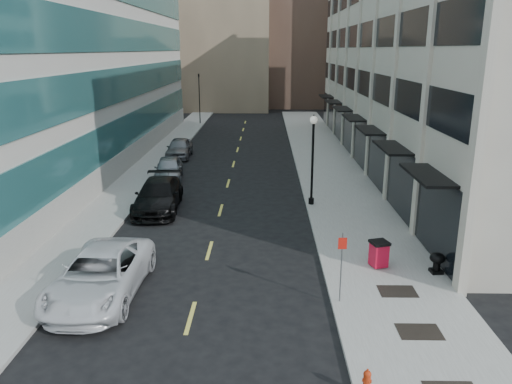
{
  "coord_description": "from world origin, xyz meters",
  "views": [
    {
      "loc": [
        2.57,
        -13.38,
        8.98
      ],
      "look_at": [
        2.14,
        8.97,
        2.55
      ],
      "focal_mm": 35.0,
      "sensor_mm": 36.0,
      "label": 1
    }
  ],
  "objects_px": {
    "fire_hydrant": "(367,381)",
    "urn_planter": "(437,261)",
    "car_grey_sedan": "(179,148)",
    "trash_bin": "(379,253)",
    "car_black_pickup": "(158,195)",
    "traffic_signal": "(199,77)",
    "car_white_van": "(100,275)",
    "sign_post": "(342,258)",
    "lamppost": "(313,152)",
    "car_silver_sedan": "(169,168)"
  },
  "relations": [
    {
      "from": "trash_bin",
      "to": "fire_hydrant",
      "type": "bearing_deg",
      "value": -121.37
    },
    {
      "from": "car_silver_sedan",
      "to": "fire_hydrant",
      "type": "distance_m",
      "value": 24.92
    },
    {
      "from": "car_black_pickup",
      "to": "traffic_signal",
      "type": "bearing_deg",
      "value": 89.88
    },
    {
      "from": "car_black_pickup",
      "to": "lamppost",
      "type": "height_order",
      "value": "lamppost"
    },
    {
      "from": "car_black_pickup",
      "to": "fire_hydrant",
      "type": "distance_m",
      "value": 18.3
    },
    {
      "from": "car_white_van",
      "to": "sign_post",
      "type": "height_order",
      "value": "sign_post"
    },
    {
      "from": "lamppost",
      "to": "sign_post",
      "type": "bearing_deg",
      "value": -90.0
    },
    {
      "from": "sign_post",
      "to": "trash_bin",
      "type": "bearing_deg",
      "value": 52.78
    },
    {
      "from": "traffic_signal",
      "to": "car_white_van",
      "type": "distance_m",
      "value": 44.77
    },
    {
      "from": "car_black_pickup",
      "to": "lamppost",
      "type": "xyz_separation_m",
      "value": [
        8.87,
        0.84,
        2.4
      ]
    },
    {
      "from": "sign_post",
      "to": "urn_planter",
      "type": "distance_m",
      "value": 5.1
    },
    {
      "from": "urn_planter",
      "to": "car_grey_sedan",
      "type": "bearing_deg",
      "value": 122.01
    },
    {
      "from": "fire_hydrant",
      "to": "urn_planter",
      "type": "bearing_deg",
      "value": 75.97
    },
    {
      "from": "car_black_pickup",
      "to": "lamppost",
      "type": "bearing_deg",
      "value": 2.07
    },
    {
      "from": "car_black_pickup",
      "to": "urn_planter",
      "type": "height_order",
      "value": "car_black_pickup"
    },
    {
      "from": "traffic_signal",
      "to": "car_silver_sedan",
      "type": "relative_size",
      "value": 1.48
    },
    {
      "from": "car_white_van",
      "to": "trash_bin",
      "type": "relative_size",
      "value": 5.52
    },
    {
      "from": "traffic_signal",
      "to": "trash_bin",
      "type": "distance_m",
      "value": 44.15
    },
    {
      "from": "car_white_van",
      "to": "sign_post",
      "type": "relative_size",
      "value": 2.38
    },
    {
      "from": "car_white_van",
      "to": "fire_hydrant",
      "type": "relative_size",
      "value": 8.95
    },
    {
      "from": "car_black_pickup",
      "to": "sign_post",
      "type": "xyz_separation_m",
      "value": [
        8.87,
        -11.01,
        0.97
      ]
    },
    {
      "from": "car_grey_sedan",
      "to": "trash_bin",
      "type": "distance_m",
      "value": 25.55
    },
    {
      "from": "traffic_signal",
      "to": "fire_hydrant",
      "type": "height_order",
      "value": "traffic_signal"
    },
    {
      "from": "fire_hydrant",
      "to": "car_grey_sedan",
      "type": "bearing_deg",
      "value": 124.14
    },
    {
      "from": "car_black_pickup",
      "to": "sign_post",
      "type": "distance_m",
      "value": 14.17
    },
    {
      "from": "traffic_signal",
      "to": "car_black_pickup",
      "type": "distance_m",
      "value": 34.4
    },
    {
      "from": "car_white_van",
      "to": "sign_post",
      "type": "bearing_deg",
      "value": -2.41
    },
    {
      "from": "car_white_van",
      "to": "car_silver_sedan",
      "type": "bearing_deg",
      "value": 93.45
    },
    {
      "from": "car_black_pickup",
      "to": "sign_post",
      "type": "relative_size",
      "value": 2.26
    },
    {
      "from": "car_white_van",
      "to": "car_silver_sedan",
      "type": "height_order",
      "value": "car_white_van"
    },
    {
      "from": "car_silver_sedan",
      "to": "urn_planter",
      "type": "relative_size",
      "value": 5.42
    },
    {
      "from": "fire_hydrant",
      "to": "trash_bin",
      "type": "relative_size",
      "value": 0.62
    },
    {
      "from": "car_white_van",
      "to": "trash_bin",
      "type": "xyz_separation_m",
      "value": [
        10.91,
        2.52,
        -0.11
      ]
    },
    {
      "from": "traffic_signal",
      "to": "car_grey_sedan",
      "type": "bearing_deg",
      "value": -87.94
    },
    {
      "from": "fire_hydrant",
      "to": "urn_planter",
      "type": "relative_size",
      "value": 0.81
    },
    {
      "from": "car_silver_sedan",
      "to": "fire_hydrant",
      "type": "bearing_deg",
      "value": -74.31
    },
    {
      "from": "lamppost",
      "to": "sign_post",
      "type": "relative_size",
      "value": 2.01
    },
    {
      "from": "car_grey_sedan",
      "to": "fire_hydrant",
      "type": "relative_size",
      "value": 6.89
    },
    {
      "from": "car_silver_sedan",
      "to": "traffic_signal",
      "type": "bearing_deg",
      "value": 85.6
    },
    {
      "from": "car_grey_sedan",
      "to": "trash_bin",
      "type": "height_order",
      "value": "car_grey_sedan"
    },
    {
      "from": "car_black_pickup",
      "to": "fire_hydrant",
      "type": "xyz_separation_m",
      "value": [
        8.87,
        -16.0,
        -0.38
      ]
    },
    {
      "from": "car_silver_sedan",
      "to": "sign_post",
      "type": "relative_size",
      "value": 1.78
    },
    {
      "from": "traffic_signal",
      "to": "lamppost",
      "type": "xyz_separation_m",
      "value": [
        10.8,
        -33.16,
        -2.45
      ]
    },
    {
      "from": "car_white_van",
      "to": "car_silver_sedan",
      "type": "distance_m",
      "value": 17.48
    },
    {
      "from": "car_silver_sedan",
      "to": "car_grey_sedan",
      "type": "bearing_deg",
      "value": 86.88
    },
    {
      "from": "car_silver_sedan",
      "to": "trash_bin",
      "type": "relative_size",
      "value": 4.13
    },
    {
      "from": "traffic_signal",
      "to": "trash_bin",
      "type": "bearing_deg",
      "value": -72.97
    },
    {
      "from": "car_silver_sedan",
      "to": "urn_planter",
      "type": "height_order",
      "value": "car_silver_sedan"
    },
    {
      "from": "car_white_van",
      "to": "car_grey_sedan",
      "type": "height_order",
      "value": "car_white_van"
    },
    {
      "from": "traffic_signal",
      "to": "car_silver_sedan",
      "type": "xyz_separation_m",
      "value": [
        1.2,
        -27.0,
        -4.92
      ]
    }
  ]
}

